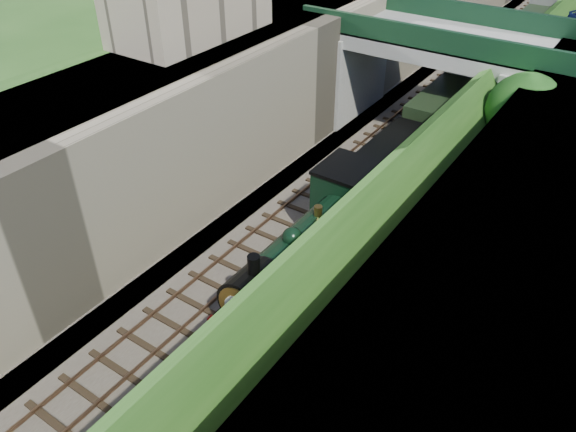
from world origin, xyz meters
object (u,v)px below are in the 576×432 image
object	(u,v)px
tree	(527,114)
locomotive	(315,246)
road_bridge	(456,74)
tender	(394,173)

from	to	relation	value
tree	locomotive	world-z (taller)	tree
road_bridge	tender	bearing A→B (deg)	-88.18
tender	locomotive	bearing A→B (deg)	-90.00
locomotive	tender	world-z (taller)	locomotive
road_bridge	tree	world-z (taller)	road_bridge
road_bridge	locomotive	world-z (taller)	road_bridge
tree	road_bridge	bearing A→B (deg)	138.06
road_bridge	locomotive	distance (m)	15.56
locomotive	tree	bearing A→B (deg)	66.69
road_bridge	locomotive	size ratio (longest dim) A/B	1.56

